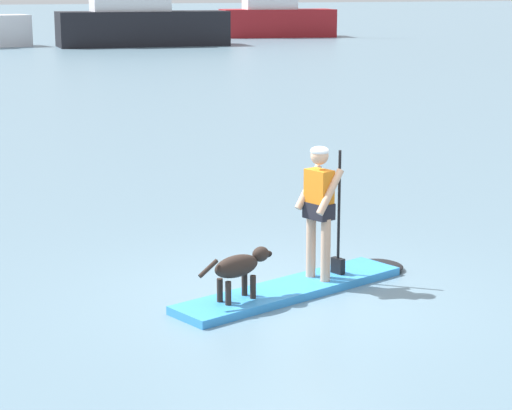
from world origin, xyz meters
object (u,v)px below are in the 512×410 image
at_px(person_paddler, 320,203).
at_px(moored_boat_center, 140,22).
at_px(moored_boat_port, 275,15).
at_px(dog, 240,267).
at_px(paddleboard, 304,286).

relative_size(person_paddler, moored_boat_center, 0.15).
xyz_separation_m(person_paddler, moored_boat_center, (13.77, 49.14, 0.45)).
bearing_deg(person_paddler, moored_boat_port, 64.71).
distance_m(dog, moored_boat_port, 62.64).
bearing_deg(person_paddler, moored_boat_center, 74.34).
relative_size(moored_boat_center, moored_boat_port, 0.86).
bearing_deg(person_paddler, dog, -164.20).
relative_size(dog, moored_boat_port, 0.08).
relative_size(person_paddler, dog, 1.57).
bearing_deg(moored_boat_center, paddleboard, -105.89).
height_order(paddleboard, moored_boat_center, moored_boat_center).
bearing_deg(dog, person_paddler, 15.80).
height_order(person_paddler, moored_boat_center, moored_boat_center).
distance_m(person_paddler, moored_boat_center, 51.03).
bearing_deg(person_paddler, paddleboard, -164.20).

